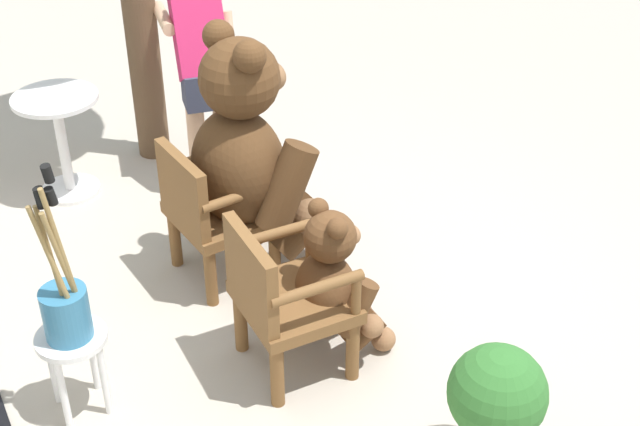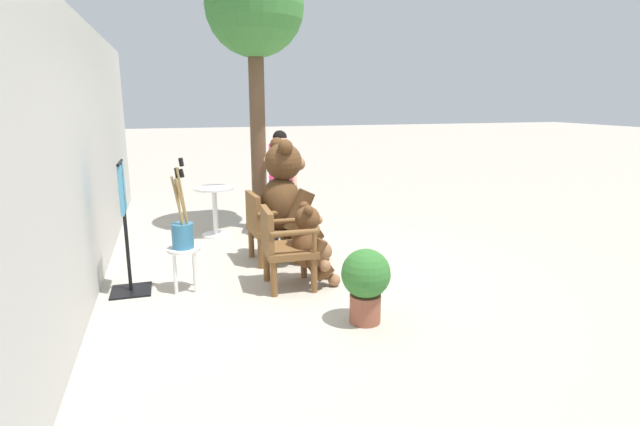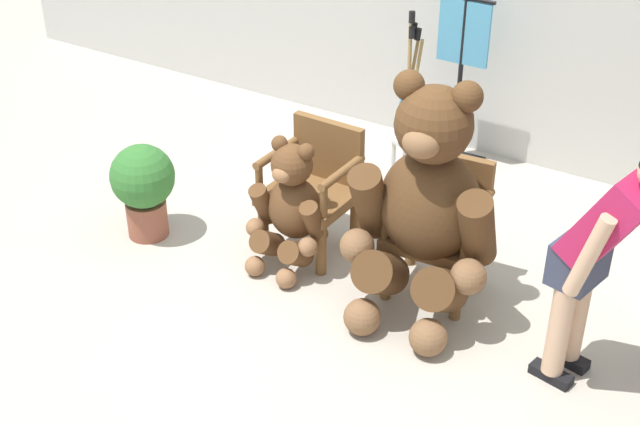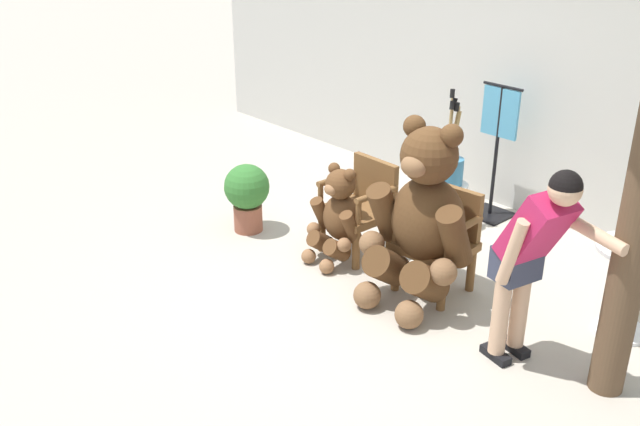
% 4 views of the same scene
% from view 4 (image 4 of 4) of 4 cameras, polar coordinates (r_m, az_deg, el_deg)
% --- Properties ---
extents(ground_plane, '(60.00, 60.00, 0.00)m').
position_cam_4_polar(ground_plane, '(6.09, 3.30, -5.73)').
color(ground_plane, '#B2A899').
extents(back_wall, '(10.00, 0.16, 2.80)m').
position_cam_4_polar(back_wall, '(7.38, 17.10, 10.36)').
color(back_wall, beige).
rests_on(back_wall, ground).
extents(wooden_chair_left, '(0.58, 0.54, 0.86)m').
position_cam_4_polar(wooden_chair_left, '(6.45, 3.33, 0.66)').
color(wooden_chair_left, brown).
rests_on(wooden_chair_left, ground).
extents(wooden_chair_right, '(0.60, 0.56, 0.86)m').
position_cam_4_polar(wooden_chair_right, '(5.91, 9.57, -1.97)').
color(wooden_chair_right, brown).
rests_on(wooden_chair_right, ground).
extents(teddy_bear_large, '(0.91, 0.88, 1.50)m').
position_cam_4_polar(teddy_bear_large, '(5.60, 8.16, -0.29)').
color(teddy_bear_large, '#4C3019').
rests_on(teddy_bear_large, ground).
extents(teddy_bear_small, '(0.54, 0.51, 0.90)m').
position_cam_4_polar(teddy_bear_small, '(6.27, 1.43, -0.22)').
color(teddy_bear_small, brown).
rests_on(teddy_bear_small, ground).
extents(person_visitor, '(0.84, 0.48, 1.52)m').
position_cam_4_polar(person_visitor, '(4.87, 16.60, -2.77)').
color(person_visitor, black).
rests_on(person_visitor, ground).
extents(white_stool, '(0.34, 0.34, 0.46)m').
position_cam_4_polar(white_stool, '(7.07, 10.36, 1.51)').
color(white_stool, white).
rests_on(white_stool, ground).
extents(brush_bucket, '(0.22, 0.22, 0.94)m').
position_cam_4_polar(brush_bucket, '(6.96, 10.50, 3.77)').
color(brush_bucket, teal).
rests_on(brush_bucket, white_stool).
extents(round_side_table, '(0.56, 0.56, 0.72)m').
position_cam_4_polar(round_side_table, '(5.70, 23.55, -4.97)').
color(round_side_table, white).
rests_on(round_side_table, ground).
extents(potted_plant, '(0.44, 0.44, 0.68)m').
position_cam_4_polar(potted_plant, '(6.91, -5.86, 1.62)').
color(potted_plant, brown).
rests_on(potted_plant, ground).
extents(clothing_display_stand, '(0.44, 0.40, 1.36)m').
position_cam_4_polar(clothing_display_stand, '(7.30, 13.94, 5.01)').
color(clothing_display_stand, black).
rests_on(clothing_display_stand, ground).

